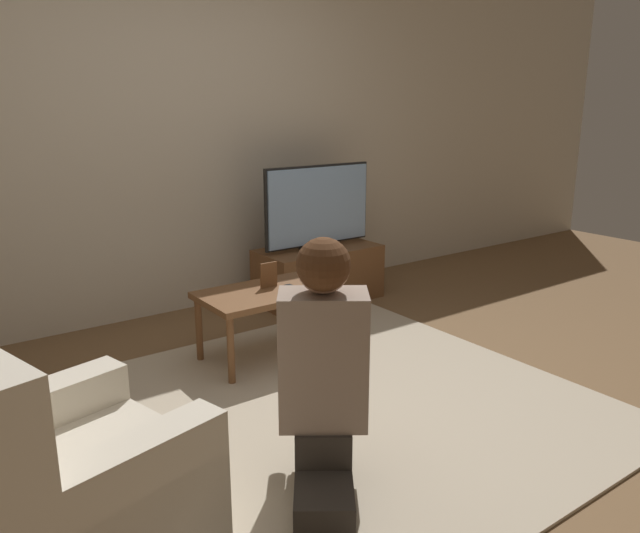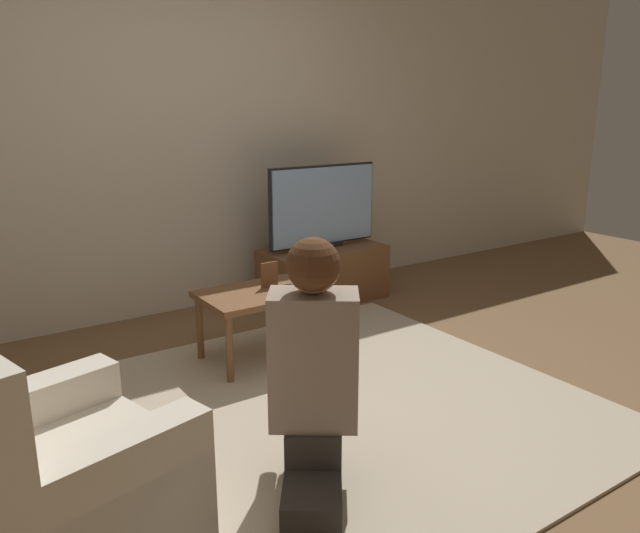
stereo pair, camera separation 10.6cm
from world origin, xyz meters
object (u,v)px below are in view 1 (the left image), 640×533
Objects in this scene: coffee_table at (265,299)px; armchair at (62,495)px; tv at (318,206)px; person_kneeling at (323,364)px.

coffee_table is 0.86× the size of armchair.
coffee_table is at bearing -141.08° from tv.
armchair is 0.87× the size of person_kneeling.
tv reaches higher than coffee_table.
tv is 1.06× the size of armchair.
person_kneeling reaches higher than coffee_table.
coffee_table is 0.75× the size of person_kneeling.
person_kneeling is (0.96, -0.11, 0.24)m from armchair.
tv reaches higher than armchair.
tv is 1.24m from coffee_table.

